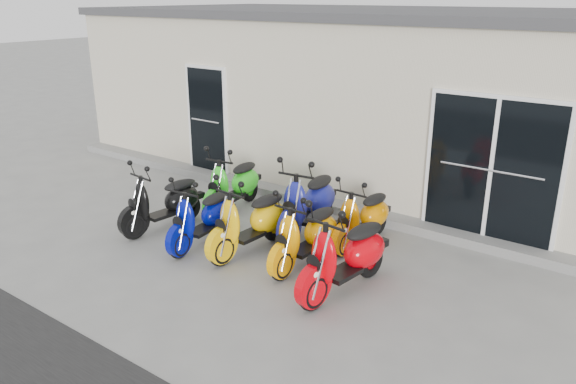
% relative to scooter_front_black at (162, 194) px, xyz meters
% --- Properties ---
extents(ground, '(80.00, 80.00, 0.00)m').
position_rel_scooter_front_black_xyz_m(ground, '(1.82, 0.35, -0.61)').
color(ground, gray).
rests_on(ground, ground).
extents(building, '(14.00, 6.00, 3.20)m').
position_rel_scooter_front_black_xyz_m(building, '(1.82, 5.55, 0.99)').
color(building, beige).
rests_on(building, ground).
extents(roof_cap, '(14.20, 6.20, 0.16)m').
position_rel_scooter_front_black_xyz_m(roof_cap, '(1.82, 5.55, 2.67)').
color(roof_cap, '#3F3F42').
rests_on(roof_cap, building).
extents(front_step, '(14.00, 0.40, 0.15)m').
position_rel_scooter_front_black_xyz_m(front_step, '(1.82, 2.37, -0.53)').
color(front_step, gray).
rests_on(front_step, ground).
extents(door_left, '(1.07, 0.08, 2.22)m').
position_rel_scooter_front_black_xyz_m(door_left, '(-1.38, 2.52, 0.65)').
color(door_left, black).
rests_on(door_left, front_step).
extents(door_right, '(2.02, 0.08, 2.22)m').
position_rel_scooter_front_black_xyz_m(door_right, '(4.42, 2.52, 0.65)').
color(door_right, black).
rests_on(door_right, front_step).
extents(scooter_front_black, '(0.79, 1.71, 1.22)m').
position_rel_scooter_front_black_xyz_m(scooter_front_black, '(0.00, 0.00, 0.00)').
color(scooter_front_black, black).
rests_on(scooter_front_black, ground).
extents(scooter_front_blue, '(0.73, 1.63, 1.17)m').
position_rel_scooter_front_black_xyz_m(scooter_front_blue, '(0.95, -0.07, -0.03)').
color(scooter_front_blue, '#030B84').
rests_on(scooter_front_blue, ground).
extents(scooter_front_orange_a, '(0.74, 1.77, 1.28)m').
position_rel_scooter_front_black_xyz_m(scooter_front_orange_a, '(1.70, 0.17, 0.03)').
color(scooter_front_orange_a, '#FFBF08').
rests_on(scooter_front_orange_a, ground).
extents(scooter_front_orange_b, '(0.63, 1.64, 1.20)m').
position_rel_scooter_front_black_xyz_m(scooter_front_orange_b, '(2.62, 0.29, -0.01)').
color(scooter_front_orange_b, '#FFA200').
rests_on(scooter_front_orange_b, ground).
extents(scooter_front_red, '(0.88, 1.86, 1.32)m').
position_rel_scooter_front_black_xyz_m(scooter_front_red, '(3.45, -0.04, 0.05)').
color(scooter_front_red, '#DD000A').
rests_on(scooter_front_red, ground).
extents(scooter_back_green, '(0.83, 1.76, 1.25)m').
position_rel_scooter_front_black_xyz_m(scooter_back_green, '(0.36, 1.30, 0.02)').
color(scooter_back_green, '#2CE520').
rests_on(scooter_back_green, ground).
extents(scooter_back_blue, '(0.91, 1.93, 1.37)m').
position_rel_scooter_front_black_xyz_m(scooter_back_blue, '(2.02, 1.22, 0.08)').
color(scooter_back_blue, navy).
rests_on(scooter_back_blue, ground).
extents(scooter_back_yellow, '(0.63, 1.59, 1.16)m').
position_rel_scooter_front_black_xyz_m(scooter_back_yellow, '(2.92, 1.37, -0.03)').
color(scooter_back_yellow, orange).
rests_on(scooter_back_yellow, ground).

